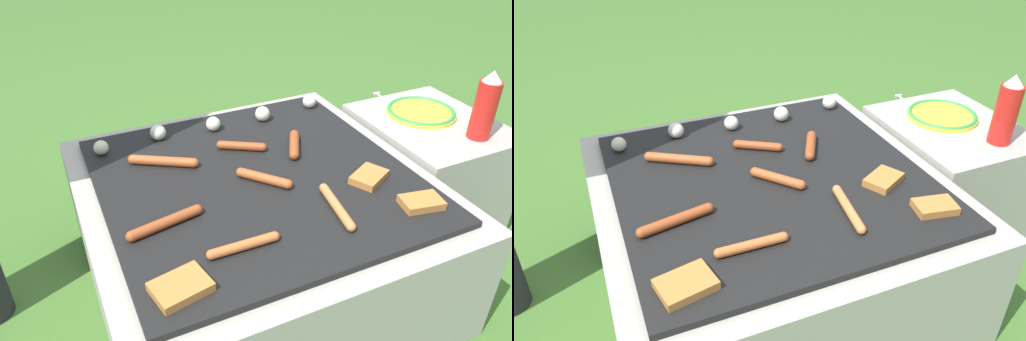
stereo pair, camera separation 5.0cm
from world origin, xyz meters
TOP-DOWN VIEW (x-y plane):
  - ground_plane at (0.00, 0.00)m, footprint 14.00×14.00m
  - grill at (0.00, 0.00)m, footprint 0.92×0.92m
  - side_ledge at (0.66, 0.06)m, footprint 0.39×0.47m
  - sausage_front_center at (0.01, -0.03)m, footprint 0.11×0.13m
  - sausage_front_right at (-0.15, -0.25)m, footprint 0.17×0.03m
  - sausage_mid_left at (-0.21, 0.16)m, footprint 0.18×0.12m
  - sausage_back_center at (0.11, -0.22)m, footprint 0.05×0.19m
  - sausage_back_right at (0.17, 0.09)m, footprint 0.09×0.13m
  - sausage_front_left at (-0.28, -0.10)m, footprint 0.19×0.06m
  - sausage_mid_right at (0.02, 0.15)m, footprint 0.13×0.09m
  - bread_slice_right at (-0.31, -0.31)m, footprint 0.13×0.10m
  - bread_slice_center at (0.31, -0.29)m, footprint 0.11×0.08m
  - bread_slice_left at (0.26, -0.14)m, footprint 0.12×0.11m
  - mushroom_row at (0.01, 0.31)m, footprint 0.75×0.07m
  - plate_colorful at (0.66, 0.12)m, footprint 0.23×0.23m
  - condiment_bottle at (0.71, -0.08)m, footprint 0.07×0.07m
  - fork_utensil at (0.62, 0.23)m, footprint 0.04×0.19m

SIDE VIEW (x-z plane):
  - ground_plane at x=0.00m, z-range 0.00..0.00m
  - grill at x=0.00m, z-range 0.00..0.36m
  - side_ledge at x=0.66m, z-range 0.00..0.37m
  - fork_utensil at x=0.62m, z-range 0.37..0.37m
  - plate_colorful at x=0.66m, z-range 0.37..0.38m
  - bread_slice_right at x=-0.31m, z-range 0.37..0.39m
  - bread_slice_center at x=0.31m, z-range 0.37..0.39m
  - bread_slice_left at x=0.26m, z-range 0.37..0.39m
  - sausage_front_right at x=-0.15m, z-range 0.37..0.39m
  - sausage_back_center at x=0.11m, z-range 0.37..0.39m
  - sausage_mid_right at x=0.02m, z-range 0.37..0.39m
  - sausage_front_center at x=0.01m, z-range 0.37..0.39m
  - sausage_front_left at x=-0.28m, z-range 0.37..0.39m
  - sausage_mid_left at x=-0.21m, z-range 0.37..0.39m
  - sausage_back_right at x=0.17m, z-range 0.37..0.39m
  - mushroom_row at x=0.01m, z-range 0.37..0.41m
  - condiment_bottle at x=0.71m, z-range 0.36..0.58m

